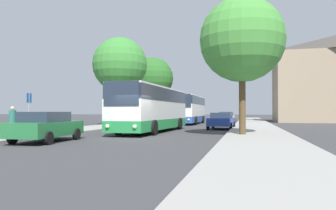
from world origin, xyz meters
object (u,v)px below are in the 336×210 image
(bus_stop_sign, at_px, (29,108))
(pedestrian_waiting_far, at_px, (12,122))
(tree_left_far, at_px, (153,78))
(tree_right_near, at_px, (242,40))
(parked_car_left_curb, at_px, (46,126))
(tree_left_near, at_px, (120,65))
(parked_car_right_far, at_px, (226,117))
(bus_front, at_px, (153,108))
(bus_middle, at_px, (189,109))
(parked_car_right_near, at_px, (221,120))

(bus_stop_sign, distance_m, pedestrian_waiting_far, 2.66)
(tree_left_far, height_order, tree_right_near, tree_left_far)
(pedestrian_waiting_far, bearing_deg, parked_car_left_curb, 39.73)
(tree_left_near, bearing_deg, parked_car_right_far, 38.81)
(parked_car_right_far, bearing_deg, tree_left_far, -25.78)
(tree_right_near, bearing_deg, parked_car_right_far, 96.08)
(bus_front, xyz_separation_m, bus_middle, (-0.02, 16.24, 0.05))
(bus_stop_sign, bearing_deg, pedestrian_waiting_far, -72.00)
(parked_car_left_curb, distance_m, tree_right_near, 12.37)
(bus_front, height_order, tree_left_far, tree_left_far)
(parked_car_right_far, relative_size, tree_right_near, 0.49)
(bus_front, bearing_deg, pedestrian_waiting_far, -119.41)
(parked_car_right_near, bearing_deg, parked_car_left_curb, 64.64)
(bus_front, distance_m, pedestrian_waiting_far, 10.26)
(parked_car_right_near, height_order, tree_right_near, tree_right_near)
(pedestrian_waiting_far, bearing_deg, parked_car_right_near, 105.17)
(parked_car_left_curb, height_order, bus_stop_sign, bus_stop_sign)
(bus_stop_sign, distance_m, tree_left_near, 16.65)
(bus_front, height_order, parked_car_right_near, bus_front)
(bus_stop_sign, height_order, tree_left_near, tree_left_near)
(parked_car_left_curb, xyz_separation_m, parked_car_right_far, (7.31, 27.60, -0.01))
(parked_car_right_far, bearing_deg, pedestrian_waiting_far, 72.94)
(parked_car_left_curb, relative_size, bus_stop_sign, 1.79)
(parked_car_right_far, height_order, tree_right_near, tree_right_near)
(tree_left_near, xyz_separation_m, tree_left_far, (-0.64, 15.06, 0.03))
(parked_car_right_far, bearing_deg, parked_car_left_curb, 77.82)
(pedestrian_waiting_far, height_order, tree_right_near, tree_right_near)
(bus_middle, distance_m, parked_car_right_near, 12.11)
(bus_stop_sign, height_order, tree_left_far, tree_left_far)
(bus_stop_sign, bearing_deg, bus_front, 45.93)
(bus_middle, xyz_separation_m, pedestrian_waiting_far, (-5.31, -24.97, -0.86))
(bus_front, distance_m, bus_stop_sign, 8.79)
(tree_left_far, bearing_deg, parked_car_left_curb, -82.83)
(parked_car_right_far, xyz_separation_m, bus_stop_sign, (-10.50, -24.69, 0.96))
(bus_front, height_order, parked_car_right_far, bus_front)
(bus_middle, relative_size, parked_car_right_near, 2.35)
(parked_car_right_near, xyz_separation_m, tree_right_near, (1.91, -8.59, 5.18))
(tree_left_far, bearing_deg, parked_car_right_far, -28.44)
(parked_car_right_near, height_order, tree_left_near, tree_left_near)
(bus_front, distance_m, tree_left_near, 12.59)
(parked_car_right_near, relative_size, pedestrian_waiting_far, 2.83)
(parked_car_left_curb, bearing_deg, tree_right_near, 28.27)
(tree_left_far, bearing_deg, parked_car_right_near, -58.38)
(pedestrian_waiting_far, xyz_separation_m, tree_right_near, (12.04, 5.33, 4.95))
(parked_car_right_far, bearing_deg, tree_left_near, 41.46)
(parked_car_left_curb, height_order, tree_left_near, tree_left_near)
(parked_car_left_curb, height_order, tree_left_far, tree_left_far)
(bus_front, xyz_separation_m, pedestrian_waiting_far, (-5.33, -8.74, -0.81))
(parked_car_right_near, xyz_separation_m, pedestrian_waiting_far, (-10.13, -13.91, 0.23))
(bus_middle, relative_size, bus_stop_sign, 4.31)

